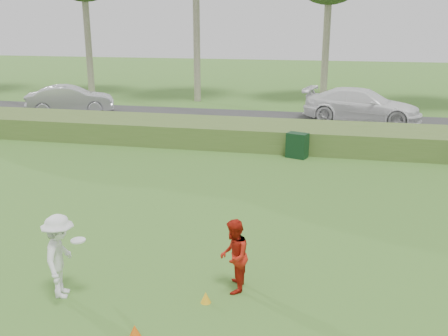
% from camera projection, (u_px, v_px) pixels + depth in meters
% --- Properties ---
extents(ground, '(120.00, 120.00, 0.00)m').
position_uv_depth(ground, '(180.00, 288.00, 9.80)').
color(ground, '#376B23').
rests_on(ground, ground).
extents(reed_strip, '(80.00, 3.00, 0.90)m').
position_uv_depth(reed_strip, '(265.00, 135.00, 20.91)').
color(reed_strip, '#466528').
rests_on(reed_strip, ground).
extents(park_road, '(80.00, 6.00, 0.06)m').
position_uv_depth(park_road, '(279.00, 122.00, 25.71)').
color(park_road, '#2D2D2D').
rests_on(park_road, ground).
extents(player_white, '(0.97, 1.18, 1.63)m').
position_uv_depth(player_white, '(60.00, 256.00, 9.30)').
color(player_white, white).
rests_on(player_white, ground).
extents(player_red, '(0.61, 0.75, 1.45)m').
position_uv_depth(player_red, '(234.00, 256.00, 9.51)').
color(player_red, '#B11C0F').
rests_on(player_red, ground).
extents(cone_orange, '(0.21, 0.21, 0.23)m').
position_uv_depth(cone_orange, '(135.00, 331.00, 8.23)').
color(cone_orange, '#FF630D').
rests_on(cone_orange, ground).
extents(cone_yellow, '(0.20, 0.20, 0.22)m').
position_uv_depth(cone_yellow, '(206.00, 297.00, 9.25)').
color(cone_yellow, yellow).
rests_on(cone_yellow, ground).
extents(utility_cabinet, '(0.88, 0.70, 0.96)m').
position_uv_depth(utility_cabinet, '(297.00, 145.00, 18.99)').
color(utility_cabinet, black).
rests_on(utility_cabinet, ground).
extents(car_mid, '(4.93, 3.41, 1.54)m').
position_uv_depth(car_mid, '(70.00, 99.00, 27.77)').
color(car_mid, silver).
rests_on(car_mid, park_road).
extents(car_right, '(6.18, 3.44, 1.69)m').
position_uv_depth(car_right, '(362.00, 105.00, 25.34)').
color(car_right, white).
rests_on(car_right, park_road).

